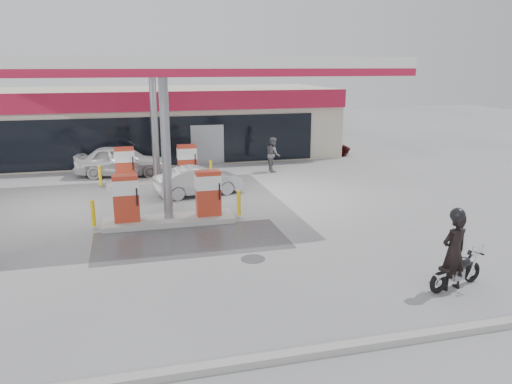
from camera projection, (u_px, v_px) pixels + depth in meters
ground at (175, 242)px, 15.53m from camera, size 90.00×90.00×0.00m
wet_patch at (191, 240)px, 15.66m from camera, size 6.00×3.00×0.00m
drain_cover at (253, 259)px, 14.15m from camera, size 0.70×0.70×0.01m
kerb at (214, 367)px, 8.96m from camera, size 28.00×0.25×0.15m
store_building at (147, 122)px, 29.97m from camera, size 22.00×8.22×4.00m
canopy at (156, 67)px, 18.91m from camera, size 16.00×10.02×5.51m
pump_island_near at (168, 203)px, 17.23m from camera, size 5.14×1.30×1.78m
pump_island_far at (157, 169)px, 22.86m from camera, size 5.14×1.30×1.78m
main_motorcycle at (457, 272)px, 12.28m from camera, size 1.76×0.76×0.92m
biker_main at (454, 252)px, 12.04m from camera, size 0.77×0.58×1.94m
sedan_white at (122, 161)px, 24.60m from camera, size 4.74×2.57×1.53m
attendant at (273, 154)px, 25.62m from camera, size 0.75×0.92×1.77m
hatchback_silver at (199, 181)px, 21.02m from camera, size 3.85×1.96×1.21m
parked_car_right at (319, 147)px, 30.13m from camera, size 3.96×2.04×1.07m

